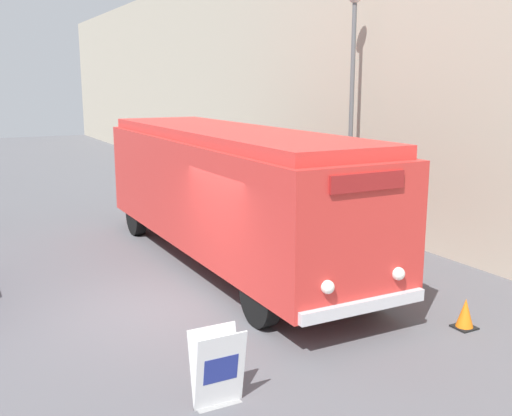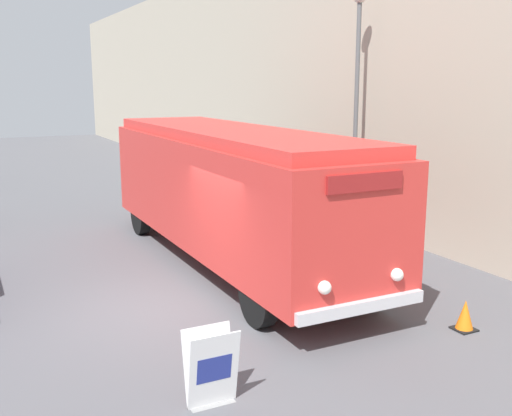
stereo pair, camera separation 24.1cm
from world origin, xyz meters
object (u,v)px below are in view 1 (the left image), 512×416
at_px(traffic_cone, 465,314).
at_px(vintage_bus, 228,187).
at_px(sign_board, 218,369).
at_px(streetlamp, 352,80).

bearing_deg(traffic_cone, vintage_bus, 109.99).
xyz_separation_m(sign_board, traffic_cone, (4.81, 0.30, -0.24)).
distance_m(vintage_bus, streetlamp, 4.99).
height_order(vintage_bus, traffic_cone, vintage_bus).
relative_size(vintage_bus, streetlamp, 1.56).
height_order(streetlamp, traffic_cone, streetlamp).
distance_m(vintage_bus, sign_board, 6.50).
bearing_deg(traffic_cone, sign_board, -176.41).
xyz_separation_m(streetlamp, traffic_cone, (-2.26, -6.43, -3.98)).
height_order(vintage_bus, streetlamp, streetlamp).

